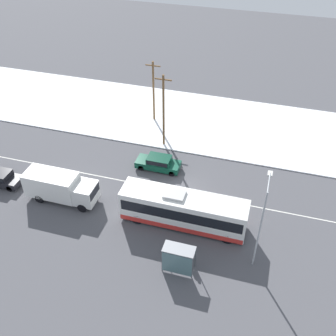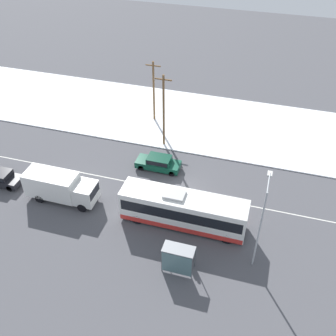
{
  "view_description": "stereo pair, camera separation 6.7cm",
  "coord_description": "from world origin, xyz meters",
  "px_view_note": "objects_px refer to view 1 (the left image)",
  "views": [
    {
      "loc": [
        7.03,
        -27.92,
        25.91
      ],
      "look_at": [
        -1.67,
        1.62,
        1.4
      ],
      "focal_mm": 42.0,
      "sensor_mm": 36.0,
      "label": 1
    },
    {
      "loc": [
        7.09,
        -27.9,
        25.91
      ],
      "look_at": [
        -1.67,
        1.62,
        1.4
      ],
      "focal_mm": 42.0,
      "sensor_mm": 36.0,
      "label": 2
    }
  ],
  "objects_px": {
    "sedan_car": "(159,162)",
    "utility_pole_roadside": "(164,110)",
    "pedestrian_at_stop": "(191,254)",
    "streetlamp": "(262,217)",
    "parked_car_near_truck": "(1,177)",
    "box_truck": "(60,186)",
    "bus_shelter": "(178,258)",
    "city_bus": "(183,210)",
    "utility_pole_snowlot": "(154,91)"
  },
  "relations": [
    {
      "from": "parked_car_near_truck",
      "to": "city_bus",
      "type": "bearing_deg",
      "value": -0.48
    },
    {
      "from": "city_bus",
      "to": "streetlamp",
      "type": "height_order",
      "value": "streetlamp"
    },
    {
      "from": "utility_pole_snowlot",
      "to": "bus_shelter",
      "type": "bearing_deg",
      "value": -67.38
    },
    {
      "from": "city_bus",
      "to": "utility_pole_snowlot",
      "type": "bearing_deg",
      "value": 116.26
    },
    {
      "from": "parked_car_near_truck",
      "to": "utility_pole_snowlot",
      "type": "xyz_separation_m",
      "value": [
        10.87,
        15.95,
        3.23
      ]
    },
    {
      "from": "streetlamp",
      "to": "city_bus",
      "type": "bearing_deg",
      "value": 160.81
    },
    {
      "from": "sedan_car",
      "to": "utility_pole_snowlot",
      "type": "height_order",
      "value": "utility_pole_snowlot"
    },
    {
      "from": "sedan_car",
      "to": "utility_pole_roadside",
      "type": "xyz_separation_m",
      "value": [
        -0.75,
        4.36,
        3.67
      ]
    },
    {
      "from": "sedan_car",
      "to": "utility_pole_roadside",
      "type": "relative_size",
      "value": 0.54
    },
    {
      "from": "parked_car_near_truck",
      "to": "pedestrian_at_stop",
      "type": "height_order",
      "value": "pedestrian_at_stop"
    },
    {
      "from": "bus_shelter",
      "to": "utility_pole_roadside",
      "type": "height_order",
      "value": "utility_pole_roadside"
    },
    {
      "from": "pedestrian_at_stop",
      "to": "utility_pole_roadside",
      "type": "relative_size",
      "value": 0.19
    },
    {
      "from": "parked_car_near_truck",
      "to": "pedestrian_at_stop",
      "type": "xyz_separation_m",
      "value": [
        20.48,
        -4.2,
        0.22
      ]
    },
    {
      "from": "sedan_car",
      "to": "pedestrian_at_stop",
      "type": "xyz_separation_m",
      "value": [
        6.14,
        -10.96,
        0.2
      ]
    },
    {
      "from": "box_truck",
      "to": "bus_shelter",
      "type": "xyz_separation_m",
      "value": [
        12.89,
        -4.99,
        0.07
      ]
    },
    {
      "from": "parked_car_near_truck",
      "to": "utility_pole_snowlot",
      "type": "relative_size",
      "value": 0.52
    },
    {
      "from": "box_truck",
      "to": "sedan_car",
      "type": "bearing_deg",
      "value": 43.42
    },
    {
      "from": "parked_car_near_truck",
      "to": "streetlamp",
      "type": "height_order",
      "value": "streetlamp"
    },
    {
      "from": "utility_pole_roadside",
      "to": "bus_shelter",
      "type": "bearing_deg",
      "value": -69.5
    },
    {
      "from": "city_bus",
      "to": "parked_car_near_truck",
      "type": "height_order",
      "value": "city_bus"
    },
    {
      "from": "pedestrian_at_stop",
      "to": "sedan_car",
      "type": "bearing_deg",
      "value": 119.27
    },
    {
      "from": "utility_pole_snowlot",
      "to": "streetlamp",
      "type": "bearing_deg",
      "value": -51.74
    },
    {
      "from": "pedestrian_at_stop",
      "to": "utility_pole_roadside",
      "type": "distance_m",
      "value": 17.16
    },
    {
      "from": "parked_car_near_truck",
      "to": "utility_pole_snowlot",
      "type": "bearing_deg",
      "value": 55.73
    },
    {
      "from": "box_truck",
      "to": "utility_pole_roadside",
      "type": "bearing_deg",
      "value": 59.52
    },
    {
      "from": "sedan_car",
      "to": "bus_shelter",
      "type": "height_order",
      "value": "bus_shelter"
    },
    {
      "from": "parked_car_near_truck",
      "to": "pedestrian_at_stop",
      "type": "relative_size",
      "value": 2.42
    },
    {
      "from": "bus_shelter",
      "to": "pedestrian_at_stop",
      "type": "bearing_deg",
      "value": 56.24
    },
    {
      "from": "city_bus",
      "to": "sedan_car",
      "type": "relative_size",
      "value": 2.39
    },
    {
      "from": "sedan_car",
      "to": "parked_car_near_truck",
      "type": "relative_size",
      "value": 1.16
    },
    {
      "from": "bus_shelter",
      "to": "utility_pole_roadside",
      "type": "bearing_deg",
      "value": 110.5
    },
    {
      "from": "box_truck",
      "to": "bus_shelter",
      "type": "relative_size",
      "value": 2.76
    },
    {
      "from": "box_truck",
      "to": "sedan_car",
      "type": "relative_size",
      "value": 1.48
    },
    {
      "from": "parked_car_near_truck",
      "to": "sedan_car",
      "type": "bearing_deg",
      "value": 25.24
    },
    {
      "from": "bus_shelter",
      "to": "city_bus",
      "type": "bearing_deg",
      "value": 100.08
    },
    {
      "from": "city_bus",
      "to": "box_truck",
      "type": "bearing_deg",
      "value": -179.15
    },
    {
      "from": "sedan_car",
      "to": "parked_car_near_truck",
      "type": "xyz_separation_m",
      "value": [
        -14.34,
        -6.76,
        -0.01
      ]
    },
    {
      "from": "city_bus",
      "to": "sedan_car",
      "type": "distance_m",
      "value": 8.28
    },
    {
      "from": "sedan_car",
      "to": "pedestrian_at_stop",
      "type": "height_order",
      "value": "pedestrian_at_stop"
    },
    {
      "from": "parked_car_near_truck",
      "to": "streetlamp",
      "type": "bearing_deg",
      "value": -5.49
    },
    {
      "from": "sedan_car",
      "to": "utility_pole_roadside",
      "type": "height_order",
      "value": "utility_pole_roadside"
    },
    {
      "from": "parked_car_near_truck",
      "to": "bus_shelter",
      "type": "height_order",
      "value": "bus_shelter"
    },
    {
      "from": "parked_car_near_truck",
      "to": "utility_pole_roadside",
      "type": "distance_m",
      "value": 17.94
    },
    {
      "from": "parked_car_near_truck",
      "to": "utility_pole_snowlot",
      "type": "distance_m",
      "value": 19.57
    },
    {
      "from": "sedan_car",
      "to": "utility_pole_snowlot",
      "type": "bearing_deg",
      "value": -69.32
    },
    {
      "from": "city_bus",
      "to": "utility_pole_snowlot",
      "type": "distance_m",
      "value": 18.12
    },
    {
      "from": "city_bus",
      "to": "sedan_car",
      "type": "bearing_deg",
      "value": 122.92
    },
    {
      "from": "streetlamp",
      "to": "utility_pole_roadside",
      "type": "distance_m",
      "value": 17.97
    },
    {
      "from": "city_bus",
      "to": "pedestrian_at_stop",
      "type": "bearing_deg",
      "value": -67.61
    },
    {
      "from": "city_bus",
      "to": "parked_car_near_truck",
      "type": "relative_size",
      "value": 2.77
    }
  ]
}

